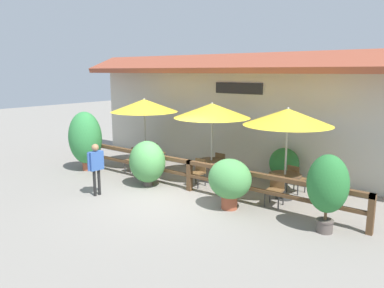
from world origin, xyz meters
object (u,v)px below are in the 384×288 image
patio_umbrella_far (288,117)px  potted_plant_tall_tropical (328,186)px  chair_near_streetside (134,159)px  chair_near_wallside (157,152)px  patio_umbrella_middle (212,111)px  potted_plant_corner_fern (284,164)px  dining_table_middle (211,164)px  chair_far_streetside (275,188)px  chair_far_wallside (295,177)px  potted_plant_entrance_palm (147,162)px  pedestrian (96,163)px  patio_umbrella_near (144,106)px  potted_plant_small_flowering (230,180)px  potted_plant_broad_leaf (85,138)px  dining_table_far (285,179)px  dining_table_near (145,153)px  chair_middle_streetside (198,171)px  chair_middle_wallside (222,163)px

patio_umbrella_far → potted_plant_tall_tropical: 2.64m
chair_near_streetside → chair_near_wallside: 1.37m
chair_near_streetside → patio_umbrella_middle: size_ratio=0.33×
patio_umbrella_far → potted_plant_corner_fern: size_ratio=2.25×
dining_table_middle → patio_umbrella_far: bearing=-2.9°
chair_far_streetside → chair_far_wallside: bearing=84.7°
potted_plant_entrance_palm → chair_far_streetside: bearing=12.4°
chair_near_wallside → pedestrian: 4.11m
patio_umbrella_middle → patio_umbrella_far: 2.64m
patio_umbrella_near → chair_far_streetside: bearing=-7.6°
dining_table_middle → potted_plant_small_flowering: 2.57m
patio_umbrella_near → chair_far_wallside: size_ratio=3.07×
patio_umbrella_near → potted_plant_entrance_palm: bearing=-43.7°
chair_near_streetside → chair_near_wallside: same height
potted_plant_entrance_palm → patio_umbrella_near: bearing=136.3°
potted_plant_entrance_palm → potted_plant_tall_tropical: (5.64, -0.05, 0.32)m
dining_table_middle → potted_plant_broad_leaf: (-4.44, -1.66, 0.63)m
dining_table_far → chair_near_wallside: bearing=172.3°
dining_table_near → chair_far_streetside: bearing=-7.6°
potted_plant_small_flowering → potted_plant_corner_fern: 3.07m
chair_near_wallside → patio_umbrella_middle: 3.65m
chair_near_wallside → dining_table_far: chair_near_wallside is taller
dining_table_middle → potted_plant_broad_leaf: potted_plant_broad_leaf is taller
patio_umbrella_middle → dining_table_far: patio_umbrella_middle is taller
chair_middle_streetside → chair_middle_wallside: same height
chair_middle_streetside → potted_plant_small_flowering: potted_plant_small_flowering is taller
patio_umbrella_far → chair_far_streetside: patio_umbrella_far is taller
chair_far_streetside → chair_middle_wallside: bearing=146.5°
potted_plant_broad_leaf → potted_plant_corner_fern: 7.08m
pedestrian → chair_middle_wallside: bearing=-20.0°
potted_plant_entrance_palm → potted_plant_small_flowering: potted_plant_entrance_palm is taller
chair_far_streetside → potted_plant_tall_tropical: size_ratio=0.47×
chair_near_streetside → pedestrian: size_ratio=0.55×
chair_far_streetside → potted_plant_small_flowering: (-0.84, -0.99, 0.31)m
dining_table_near → pedestrian: pedestrian is taller
patio_umbrella_near → potted_plant_small_flowering: 5.38m
chair_near_wallside → potted_plant_corner_fern: (5.05, 0.64, 0.16)m
chair_middle_wallside → pedestrian: size_ratio=0.55×
dining_table_far → chair_far_wallside: size_ratio=1.09×
chair_near_streetside → patio_umbrella_far: (5.57, 0.59, 1.87)m
chair_near_wallside → potted_plant_broad_leaf: bearing=66.4°
chair_middle_wallside → potted_plant_entrance_palm: bearing=63.1°
dining_table_far → potted_plant_tall_tropical: bearing=-43.1°
potted_plant_corner_fern → pedestrian: (-3.81, -4.52, 0.35)m
chair_far_streetside → patio_umbrella_middle: bearing=158.5°
chair_near_streetside → potted_plant_tall_tropical: bearing=-9.6°
patio_umbrella_near → potted_plant_broad_leaf: size_ratio=1.21×
chair_near_wallside → potted_plant_tall_tropical: potted_plant_tall_tropical is taller
patio_umbrella_middle → chair_middle_wallside: patio_umbrella_middle is taller
chair_near_wallside → chair_middle_wallside: (3.06, 0.02, 0.00)m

